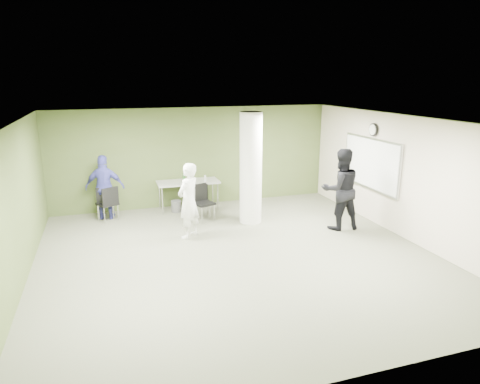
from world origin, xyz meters
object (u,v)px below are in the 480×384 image
object	(u,v)px
man_black	(341,189)
man_blue	(105,187)
folding_table	(188,183)
woman_white	(189,201)
chair_back_left	(109,201)

from	to	relation	value
man_black	man_blue	bearing A→B (deg)	-20.91
man_black	man_blue	xyz separation A→B (m)	(-5.40, 2.54, -0.15)
folding_table	woman_white	xyz separation A→B (m)	(-0.42, -2.15, 0.12)
chair_back_left	man_blue	distance (m)	0.40
folding_table	man_blue	world-z (taller)	man_blue
woman_white	man_black	distance (m)	3.65
folding_table	chair_back_left	xyz separation A→B (m)	(-2.15, -0.39, -0.22)
man_black	chair_back_left	bearing A→B (deg)	-19.02
chair_back_left	man_black	size ratio (longest dim) A/B	0.46
folding_table	man_black	distance (m)	4.18
woman_white	chair_back_left	bearing A→B (deg)	-87.16
chair_back_left	man_black	world-z (taller)	man_black
chair_back_left	man_blue	xyz separation A→B (m)	(-0.06, 0.24, 0.31)
chair_back_left	man_black	distance (m)	5.83
woman_white	man_blue	world-z (taller)	woman_white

